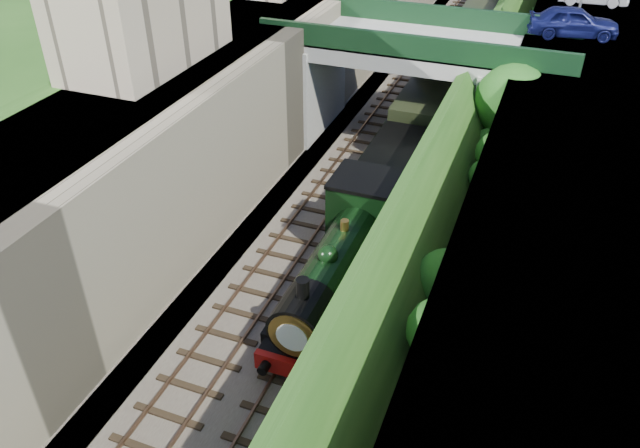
# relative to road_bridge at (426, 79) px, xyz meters

# --- Properties ---
(trackbed) EXTENTS (10.00, 90.00, 0.20)m
(trackbed) POSITION_rel_road_bridge_xyz_m (-0.94, -4.00, -3.98)
(trackbed) COLOR #473F38
(trackbed) RESTS_ON ground
(retaining_wall) EXTENTS (1.00, 90.00, 7.00)m
(retaining_wall) POSITION_rel_road_bridge_xyz_m (-6.44, -4.00, -0.58)
(retaining_wall) COLOR #756B56
(retaining_wall) RESTS_ON ground
(street_plateau_left) EXTENTS (6.00, 90.00, 7.00)m
(street_plateau_left) POSITION_rel_road_bridge_xyz_m (-9.94, -4.00, -0.58)
(street_plateau_left) COLOR #262628
(street_plateau_left) RESTS_ON ground
(street_plateau_right) EXTENTS (8.00, 90.00, 6.25)m
(street_plateau_right) POSITION_rel_road_bridge_xyz_m (8.56, -4.00, -0.95)
(street_plateau_right) COLOR #262628
(street_plateau_right) RESTS_ON ground
(embankment_slope) EXTENTS (4.83, 90.00, 6.50)m
(embankment_slope) POSITION_rel_road_bridge_xyz_m (4.06, -6.23, -1.33)
(embankment_slope) COLOR #1E4714
(embankment_slope) RESTS_ON ground
(track_left) EXTENTS (2.50, 90.00, 0.20)m
(track_left) POSITION_rel_road_bridge_xyz_m (-2.94, -4.00, -3.83)
(track_left) COLOR black
(track_left) RESTS_ON trackbed
(track_right) EXTENTS (2.50, 90.00, 0.20)m
(track_right) POSITION_rel_road_bridge_xyz_m (0.26, -4.00, -3.83)
(track_right) COLOR black
(track_right) RESTS_ON trackbed
(road_bridge) EXTENTS (16.00, 6.40, 7.25)m
(road_bridge) POSITION_rel_road_bridge_xyz_m (0.00, 0.00, 0.00)
(road_bridge) COLOR gray
(road_bridge) RESTS_ON ground
(building_near) EXTENTS (4.00, 8.00, 4.00)m
(building_near) POSITION_rel_road_bridge_xyz_m (-10.44, -10.00, 4.92)
(building_near) COLOR gray
(building_near) RESTS_ON street_plateau_left
(tree) EXTENTS (3.60, 3.80, 6.60)m
(tree) POSITION_rel_road_bridge_xyz_m (4.97, -3.16, 0.57)
(tree) COLOR black
(tree) RESTS_ON ground
(car_blue) EXTENTS (4.87, 2.67, 1.57)m
(car_blue) POSITION_rel_road_bridge_xyz_m (6.84, 3.11, 2.96)
(car_blue) COLOR #11164D
(car_blue) RESTS_ON street_plateau_right
(locomotive) EXTENTS (3.10, 10.22, 3.83)m
(locomotive) POSITION_rel_road_bridge_xyz_m (0.26, -14.37, -2.18)
(locomotive) COLOR black
(locomotive) RESTS_ON trackbed
(tender) EXTENTS (2.70, 6.00, 3.05)m
(tender) POSITION_rel_road_bridge_xyz_m (0.26, -7.01, -2.46)
(tender) COLOR black
(tender) RESTS_ON trackbed
(coach_front) EXTENTS (2.90, 18.00, 3.70)m
(coach_front) POSITION_rel_road_bridge_xyz_m (0.26, 5.59, -2.03)
(coach_front) COLOR black
(coach_front) RESTS_ON trackbed
(coach_middle) EXTENTS (2.90, 18.00, 3.70)m
(coach_middle) POSITION_rel_road_bridge_xyz_m (0.26, 24.39, -2.03)
(coach_middle) COLOR black
(coach_middle) RESTS_ON trackbed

